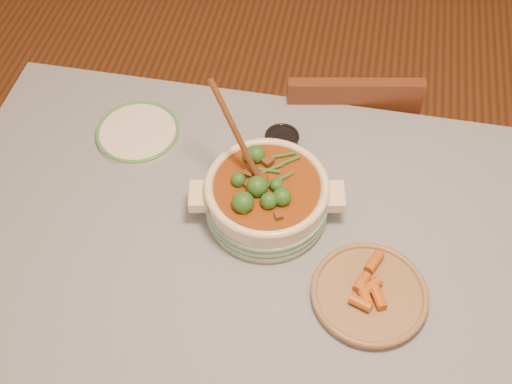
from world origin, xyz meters
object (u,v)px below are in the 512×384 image
(fried_plate, at_px, (369,293))
(chair_far, at_px, (341,141))
(stew_casserole, at_px, (267,196))
(dining_table, at_px, (269,276))
(condiment_bowl, at_px, (282,141))
(white_plate, at_px, (138,132))

(fried_plate, height_order, chair_far, chair_far)
(stew_casserole, xyz_separation_m, fried_plate, (0.27, -0.18, -0.06))
(dining_table, relative_size, chair_far, 2.03)
(fried_plate, bearing_deg, chair_far, 98.78)
(stew_casserole, xyz_separation_m, condiment_bowl, (0.00, 0.22, -0.05))
(stew_casserole, distance_m, white_plate, 0.44)
(white_plate, height_order, condiment_bowl, condiment_bowl)
(condiment_bowl, bearing_deg, chair_far, 63.37)
(stew_casserole, relative_size, condiment_bowl, 3.82)
(stew_casserole, height_order, chair_far, stew_casserole)
(dining_table, bearing_deg, stew_casserole, 103.80)
(fried_plate, bearing_deg, dining_table, 165.47)
(stew_casserole, relative_size, chair_far, 0.46)
(white_plate, distance_m, fried_plate, 0.76)
(white_plate, height_order, fried_plate, fried_plate)
(fried_plate, bearing_deg, condiment_bowl, 123.39)
(stew_casserole, bearing_deg, chair_far, 73.56)
(dining_table, bearing_deg, white_plate, 143.11)
(chair_far, bearing_deg, fried_plate, 88.11)
(dining_table, bearing_deg, chair_far, 78.95)
(dining_table, bearing_deg, fried_plate, -14.53)
(stew_casserole, height_order, white_plate, stew_casserole)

